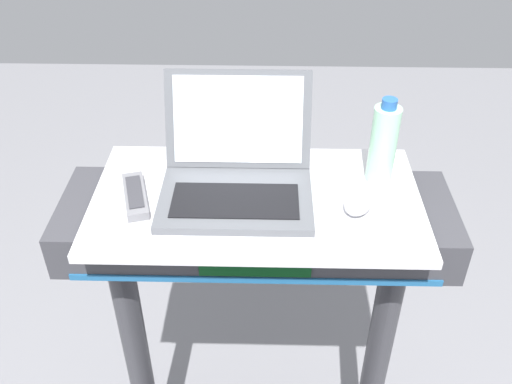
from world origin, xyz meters
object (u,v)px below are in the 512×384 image
(laptop, at_px, (236,172))
(water_bottle, at_px, (383,144))
(computer_mouse, at_px, (358,201))
(tv_remote, at_px, (135,196))

(laptop, distance_m, water_bottle, 0.34)
(computer_mouse, distance_m, tv_remote, 0.49)
(computer_mouse, height_order, water_bottle, water_bottle)
(water_bottle, distance_m, tv_remote, 0.57)
(computer_mouse, xyz_separation_m, tv_remote, (-0.49, 0.02, -0.01))
(water_bottle, bearing_deg, computer_mouse, -118.58)
(water_bottle, bearing_deg, laptop, -171.34)
(laptop, xyz_separation_m, computer_mouse, (0.27, -0.06, -0.03))
(tv_remote, bearing_deg, laptop, 10.83)
(laptop, bearing_deg, computer_mouse, -10.59)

